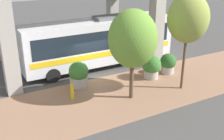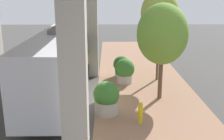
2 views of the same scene
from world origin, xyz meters
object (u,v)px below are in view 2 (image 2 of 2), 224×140
(planter_back, at_px, (106,98))
(street_tree_near, at_px, (162,34))
(planter_front, at_px, (125,71))
(fire_hydrant, at_px, (140,113))
(street_tree_far, at_px, (160,13))
(bus, at_px, (61,61))
(planter_middle, at_px, (121,66))

(planter_back, height_order, street_tree_near, street_tree_near)
(planter_front, bearing_deg, fire_hydrant, 93.57)
(street_tree_near, height_order, street_tree_far, street_tree_far)
(bus, bearing_deg, planter_middle, -134.86)
(bus, height_order, planter_middle, bus)
(planter_back, height_order, street_tree_far, street_tree_far)
(planter_back, bearing_deg, street_tree_far, -121.63)
(bus, distance_m, planter_front, 4.58)
(planter_front, height_order, planter_back, planter_back)
(planter_middle, bearing_deg, street_tree_near, 114.27)
(street_tree_far, bearing_deg, bus, 25.00)
(planter_back, xyz_separation_m, street_tree_near, (-3.07, -2.14, 2.88))
(planter_middle, height_order, street_tree_far, street_tree_far)
(fire_hydrant, relative_size, street_tree_near, 0.20)
(planter_middle, xyz_separation_m, street_tree_far, (-2.46, 0.86, 3.83))
(bus, height_order, planter_back, bus)
(fire_hydrant, relative_size, planter_front, 0.63)
(planter_back, bearing_deg, bus, -47.03)
(planter_front, relative_size, street_tree_near, 0.31)
(bus, bearing_deg, fire_hydrant, 137.09)
(fire_hydrant, distance_m, planter_middle, 7.69)
(planter_front, relative_size, planter_back, 0.98)
(planter_front, relative_size, planter_middle, 1.12)
(fire_hydrant, relative_size, planter_back, 0.62)
(planter_middle, height_order, street_tree_near, street_tree_near)
(bus, relative_size, street_tree_far, 1.94)
(fire_hydrant, bearing_deg, street_tree_near, -114.67)
(fire_hydrant, distance_m, street_tree_near, 4.77)
(planter_middle, height_order, planter_back, planter_back)
(bus, relative_size, planter_front, 7.03)
(planter_back, bearing_deg, fire_hydrant, 145.40)
(fire_hydrant, distance_m, planter_back, 1.95)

